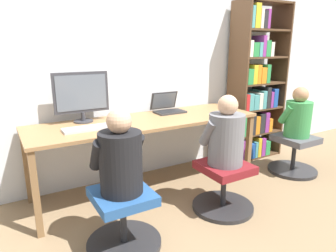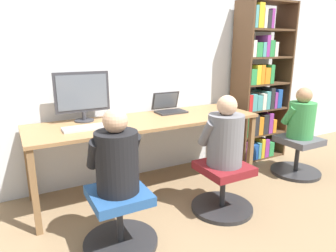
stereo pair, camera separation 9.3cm
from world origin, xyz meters
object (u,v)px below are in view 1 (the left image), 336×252
Objects in this scene: desktop_monitor at (82,96)px; person_at_laptop at (226,135)px; bookshelf at (255,91)px; person_at_monitor at (120,158)px; office_chair_side at (294,154)px; laptop at (168,108)px; keyboard at (89,128)px; person_near_shelf at (298,116)px; office_chair_right at (224,186)px; office_chair_left at (123,219)px.

desktop_monitor is 1.36m from person_at_laptop.
person_at_laptop is (0.97, -0.91, -0.29)m from desktop_monitor.
bookshelf reaches higher than desktop_monitor.
desktop_monitor is 0.84× the size of person_at_laptop.
desktop_monitor is at bearing 89.55° from person_at_monitor.
office_chair_side is (2.23, 0.26, -0.47)m from person_at_monitor.
laptop is (0.91, -0.03, -0.20)m from desktop_monitor.
person_at_monitor is at bearing -87.97° from keyboard.
person_at_monitor is 2.25m from person_near_shelf.
laptop reaches higher than office_chair_right.
keyboard is (-0.03, -0.29, -0.24)m from desktop_monitor.
person_at_laptop is 1.47m from bookshelf.
office_chair_left is 0.47m from person_at_monitor.
person_at_monitor is at bearing -173.36° from office_chair_side.
person_at_monitor reaches higher than laptop.
desktop_monitor is 1.00m from person_at_monitor.
keyboard is 0.80× the size of office_chair_left.
bookshelf reaches higher than person_at_monitor.
desktop_monitor is 2.46m from office_chair_side.
keyboard is at bearing 148.01° from person_at_laptop.
person_near_shelf reaches higher than office_chair_left.
person_near_shelf is at bearing -17.16° from desktop_monitor.
person_at_laptop reaches higher than laptop.
bookshelf is (2.17, 0.88, 0.66)m from office_chair_left.
person_at_laptop is (0.98, 0.04, 0.48)m from office_chair_left.
keyboard is at bearing -96.08° from desktop_monitor.
office_chair_side is (2.23, -0.69, -0.77)m from desktop_monitor.
laptop reaches higher than keyboard.
office_chair_right is 0.91× the size of person_at_laptop.
desktop_monitor is at bearing 89.55° from office_chair_left.
keyboard is 0.72× the size of person_at_laptop.
office_chair_side is (1.26, 0.22, -0.48)m from person_at_laptop.
office_chair_side is (1.26, 0.23, 0.00)m from office_chair_right.
person_at_laptop is 1.28m from person_near_shelf.
person_near_shelf is at bearing 10.46° from office_chair_right.
office_chair_left is (-0.01, -0.96, -0.77)m from desktop_monitor.
office_chair_left is at bearing -177.60° from person_at_laptop.
person_near_shelf is (1.26, 0.23, -0.02)m from person_at_laptop.
bookshelf reaches higher than person_at_laptop.
office_chair_left is (0.02, -0.67, -0.53)m from keyboard.
office_chair_side is (0.06, -0.62, -0.66)m from bookshelf.
office_chair_left is 2.25m from office_chair_side.
laptop is 1.31m from person_at_monitor.
office_chair_right is at bearing -86.34° from laptop.
person_at_laptop is at bearing 2.40° from office_chair_left.
desktop_monitor is at bearing 83.92° from keyboard.
desktop_monitor reaches higher than office_chair_side.
desktop_monitor reaches higher than person_near_shelf.
desktop_monitor is 0.26× the size of bookshelf.
laptop is at bearing 153.18° from office_chair_side.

